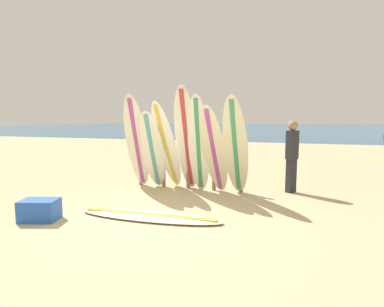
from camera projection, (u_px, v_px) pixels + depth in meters
ground_plane at (153, 221)px, 5.12m from camera, size 120.00×120.00×0.00m
ocean_water at (281, 127)px, 59.83m from camera, size 120.00×80.00×0.01m
surfboard_rack at (188, 162)px, 7.47m from camera, size 2.73×0.09×1.08m
surfboard_leaning_far_left at (137, 143)px, 7.36m from camera, size 0.68×1.05×2.29m
surfboard_leaning_left at (153, 151)px, 7.30m from camera, size 0.63×0.95×1.92m
surfboard_leaning_center_left at (167, 146)px, 7.27m from camera, size 0.66×1.15×2.14m
surfboard_leaning_center at (187, 139)px, 7.13m from camera, size 0.56×0.83×2.48m
surfboard_leaning_center_right at (199, 144)px, 6.97m from camera, size 0.52×0.57×2.27m
surfboard_leaning_right at (214, 151)px, 6.79m from camera, size 0.70×1.05×2.02m
surfboard_leaning_far_right at (236, 147)px, 6.62m from camera, size 0.62×0.96×2.22m
surfboard_lying_on_sand at (149, 216)px, 5.30m from camera, size 2.64×0.71×0.08m
beachgoer_standing at (292, 153)px, 7.04m from camera, size 0.30×0.32×1.68m
cooler_box at (40, 210)px, 5.16m from camera, size 0.69×0.56×0.36m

